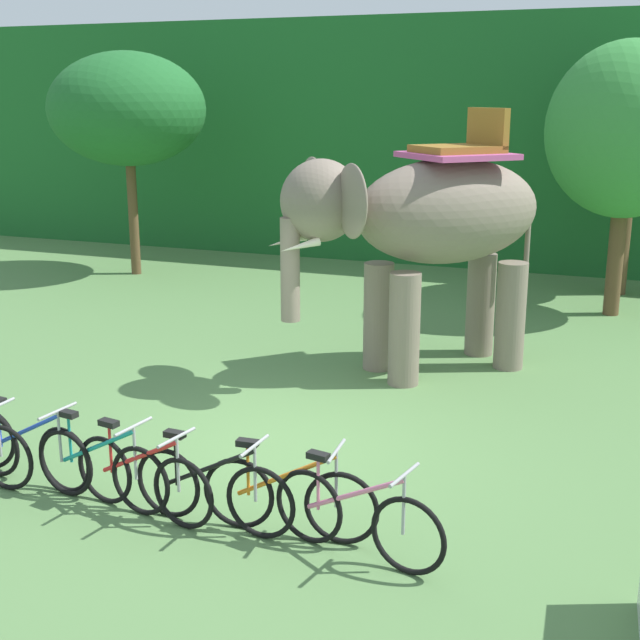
{
  "coord_description": "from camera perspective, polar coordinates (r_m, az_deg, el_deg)",
  "views": [
    {
      "loc": [
        3.75,
        -8.38,
        3.97
      ],
      "look_at": [
        0.21,
        1.0,
        1.3
      ],
      "focal_mm": 47.81,
      "sensor_mm": 36.0,
      "label": 1
    }
  ],
  "objects": [
    {
      "name": "tree_center_right",
      "position": [
        18.11,
        20.16,
        12.07
      ],
      "size": [
        2.21,
        2.21,
        4.6
      ],
      "color": "brown",
      "rests_on": "ground"
    },
    {
      "name": "bike_pink",
      "position": [
        7.65,
        2.45,
        -13.06
      ],
      "size": [
        1.69,
        0.54,
        0.92
      ],
      "color": "black",
      "rests_on": "ground"
    },
    {
      "name": "elephant",
      "position": [
        12.22,
        7.23,
        6.47
      ],
      "size": [
        3.68,
        3.67,
        3.78
      ],
      "color": "gray",
      "rests_on": "ground"
    },
    {
      "name": "tree_far_right",
      "position": [
        19.49,
        -12.77,
        13.58
      ],
      "size": [
        3.4,
        3.4,
        4.87
      ],
      "color": "brown",
      "rests_on": "ground"
    },
    {
      "name": "bike_red",
      "position": [
        8.52,
        -11.82,
        -10.33
      ],
      "size": [
        1.69,
        0.52,
        0.92
      ],
      "color": "black",
      "rests_on": "ground"
    },
    {
      "name": "tree_far_left",
      "position": [
        16.26,
        19.86,
        11.82
      ],
      "size": [
        2.83,
        2.83,
        4.9
      ],
      "color": "brown",
      "rests_on": "ground"
    },
    {
      "name": "bike_orange",
      "position": [
        7.98,
        -2.12,
        -11.78
      ],
      "size": [
        1.71,
        0.52,
        0.92
      ],
      "color": "black",
      "rests_on": "ground"
    },
    {
      "name": "foliage_hedge",
      "position": [
        22.9,
        11.49,
        11.84
      ],
      "size": [
        36.0,
        6.0,
        5.71
      ],
      "primitive_type": "cube",
      "color": "#1E6028",
      "rests_on": "ground"
    },
    {
      "name": "ground_plane",
      "position": [
        10.01,
        -3.16,
        -8.49
      ],
      "size": [
        80.0,
        80.0,
        0.0
      ],
      "primitive_type": "plane",
      "color": "#567F47"
    },
    {
      "name": "bike_black",
      "position": [
        8.19,
        -7.2,
        -11.19
      ],
      "size": [
        1.71,
        0.52,
        0.92
      ],
      "color": "black",
      "rests_on": "ground"
    },
    {
      "name": "bike_teal",
      "position": [
        8.84,
        -14.45,
        -9.51
      ],
      "size": [
        1.7,
        0.52,
        0.92
      ],
      "color": "black",
      "rests_on": "ground"
    },
    {
      "name": "bike_blue",
      "position": [
        9.43,
        -18.93,
        -8.28
      ],
      "size": [
        1.7,
        0.52,
        0.92
      ],
      "color": "black",
      "rests_on": "ground"
    }
  ]
}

